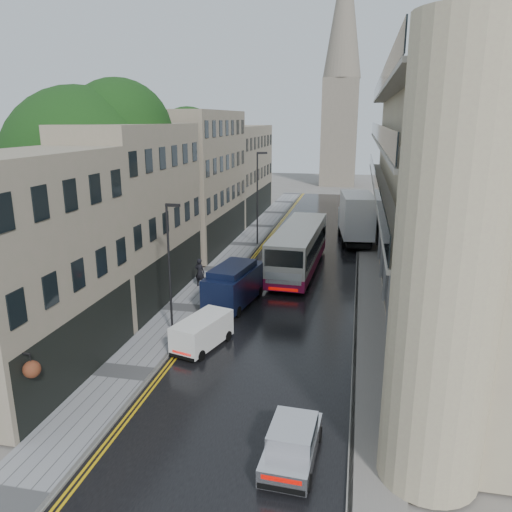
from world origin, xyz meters
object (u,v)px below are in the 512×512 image
at_px(tree_far, 166,180).
at_px(navy_van, 207,291).
at_px(white_van, 176,339).
at_px(white_lorry, 344,222).
at_px(silver_hatchback, 262,463).
at_px(tree_near, 84,193).
at_px(cream_bus, 273,259).
at_px(lamp_post_near, 169,270).
at_px(pedestrian, 200,272).
at_px(lamp_post_far, 257,199).

distance_m(tree_far, navy_van, 16.87).
bearing_deg(white_van, white_lorry, 88.64).
height_order(silver_hatchback, white_van, white_van).
relative_size(tree_near, tree_far, 1.11).
relative_size(cream_bus, white_lorry, 1.39).
bearing_deg(silver_hatchback, lamp_post_near, 126.87).
bearing_deg(white_van, lamp_post_near, 131.18).
height_order(tree_far, lamp_post_near, tree_far).
height_order(tree_near, silver_hatchback, tree_near).
bearing_deg(white_lorry, tree_far, -172.31).
distance_m(tree_near, silver_hatchback, 21.47).
bearing_deg(white_lorry, cream_bus, -118.36).
relative_size(tree_far, navy_van, 2.31).
height_order(navy_van, pedestrian, navy_van).
height_order(cream_bus, silver_hatchback, cream_bus).
bearing_deg(tree_far, cream_bus, -34.95).
bearing_deg(lamp_post_near, cream_bus, 71.02).
bearing_deg(silver_hatchback, white_van, 129.20).
bearing_deg(lamp_post_near, tree_far, 114.24).
bearing_deg(cream_bus, tree_near, -151.52).
bearing_deg(tree_far, silver_hatchback, -63.39).
distance_m(tree_far, white_lorry, 16.30).
relative_size(cream_bus, white_van, 3.41).
distance_m(pedestrian, lamp_post_near, 8.09).
bearing_deg(white_van, lamp_post_far, 107.25).
distance_m(cream_bus, lamp_post_far, 11.38).
bearing_deg(lamp_post_far, white_lorry, -16.44).
distance_m(tree_near, cream_bus, 13.41).
height_order(white_lorry, lamp_post_near, lamp_post_near).
distance_m(navy_van, lamp_post_near, 4.10).
distance_m(silver_hatchback, white_van, 10.01).
height_order(silver_hatchback, lamp_post_near, lamp_post_near).
distance_m(tree_far, silver_hatchback, 31.60).
distance_m(silver_hatchback, navy_van, 15.00).
height_order(tree_near, white_van, tree_near).
relative_size(cream_bus, lamp_post_far, 1.49).
bearing_deg(tree_near, pedestrian, 27.38).
bearing_deg(lamp_post_near, lamp_post_far, 90.88).
relative_size(pedestrian, lamp_post_near, 0.28).
distance_m(tree_near, white_van, 12.32).
relative_size(cream_bus, navy_van, 2.32).
distance_m(tree_near, tree_far, 13.02).
distance_m(tree_near, navy_van, 9.96).
bearing_deg(white_van, pedestrian, 117.14).
height_order(white_van, navy_van, navy_van).
relative_size(tree_near, navy_van, 2.58).
bearing_deg(navy_van, tree_near, -178.81).
relative_size(white_lorry, silver_hatchback, 2.43).
distance_m(white_van, lamp_post_near, 3.86).
bearing_deg(navy_van, lamp_post_far, 100.17).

